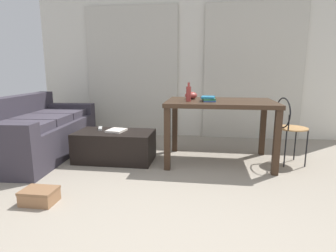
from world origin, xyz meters
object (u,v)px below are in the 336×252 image
couch (36,133)px  craft_table (220,109)px  wire_chair (288,123)px  book_stack (208,99)px  tv_remote_primary (100,128)px  bottle_near (189,93)px  bowl (191,95)px  magazine (116,130)px  shoebox (40,196)px  coffee_table (115,146)px

couch → craft_table: 2.50m
wire_chair → book_stack: (-0.97, -0.12, 0.29)m
couch → tv_remote_primary: bearing=2.1°
bottle_near → book_stack: (0.24, 0.06, -0.07)m
craft_table → tv_remote_primary: bearing=-178.9°
bowl → book_stack: bowl is taller
magazine → tv_remote_primary: bearing=168.7°
couch → book_stack: 2.38m
magazine → shoebox: 1.33m
book_stack → magazine: size_ratio=1.12×
tv_remote_primary → bowl: bearing=-12.2°
couch → bottle_near: 2.16m
couch → tv_remote_primary: couch is taller
couch → coffee_table: 1.15m
craft_table → bowl: bearing=159.4°
coffee_table → book_stack: size_ratio=3.74×
wire_chair → book_stack: size_ratio=3.17×
craft_table → bottle_near: bearing=-158.5°
coffee_table → craft_table: craft_table is taller
tv_remote_primary → magazine: size_ratio=0.74×
book_stack → magazine: book_stack is taller
bowl → book_stack: bearing=-45.9°
craft_table → magazine: bearing=-174.4°
bowl → book_stack: 0.32m
couch → coffee_table: size_ratio=2.02×
craft_table → wire_chair: bearing=1.9°
coffee_table → tv_remote_primary: 0.33m
couch → magazine: (1.17, -0.07, 0.08)m
couch → book_stack: (2.32, -0.03, 0.50)m
bottle_near → magazine: size_ratio=0.96×
coffee_table → magazine: size_ratio=4.18×
coffee_table → craft_table: 1.42m
craft_table → shoebox: 2.21m
couch → shoebox: size_ratio=6.82×
couch → craft_table: size_ratio=1.51×
wire_chair → craft_table: bearing=-178.1°
craft_table → wire_chair: wire_chair is taller
coffee_table → craft_table: size_ratio=0.75×
tv_remote_primary → shoebox: 1.39m
craft_table → shoebox: size_ratio=4.52×
craft_table → wire_chair: size_ratio=1.58×
magazine → shoebox: size_ratio=0.81×
couch → shoebox: bearing=-56.7°
wire_chair → coffee_table: bearing=-175.4°
shoebox → magazine: bearing=76.6°
craft_table → bowl: (-0.37, 0.14, 0.15)m
magazine → book_stack: bearing=11.7°
magazine → craft_table: bearing=15.5°
couch → bowl: bowl is taller
wire_chair → bottle_near: 1.27m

